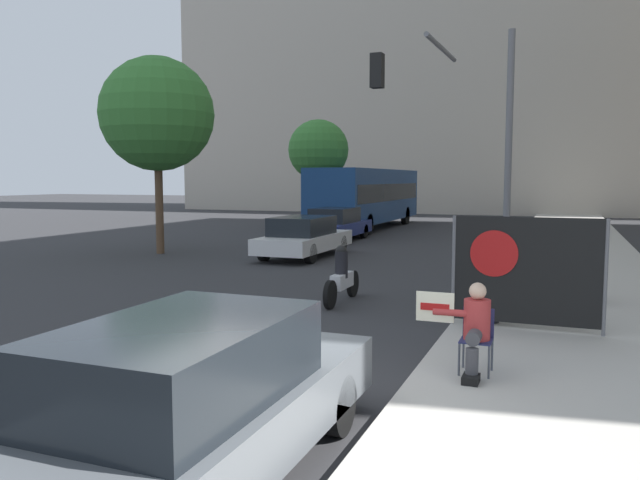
% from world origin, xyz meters
% --- Properties ---
extents(ground_plane, '(160.00, 160.00, 0.00)m').
position_xyz_m(ground_plane, '(0.00, 0.00, 0.00)').
color(ground_plane, '#303033').
extents(sidewalk_curb, '(4.22, 90.00, 0.17)m').
position_xyz_m(sidewalk_curb, '(3.65, 15.00, 0.09)').
color(sidewalk_curb, '#B7B2A8').
rests_on(sidewalk_curb, ground_plane).
extents(building_backdrop_far, '(52.00, 12.00, 28.78)m').
position_xyz_m(building_backdrop_far, '(-2.00, 46.77, 14.39)').
color(building_backdrop_far, '#BCB2A3').
rests_on(building_backdrop_far, ground_plane).
extents(seated_protester, '(0.98, 0.77, 1.18)m').
position_xyz_m(seated_protester, '(2.28, 1.64, 0.80)').
color(seated_protester, '#474C56').
rests_on(seated_protester, sidewalk_curb).
extents(jogger_on_sidewalk, '(0.34, 0.34, 1.79)m').
position_xyz_m(jogger_on_sidewalk, '(2.18, 4.74, 1.09)').
color(jogger_on_sidewalk, black).
rests_on(jogger_on_sidewalk, sidewalk_curb).
extents(pedestrian_behind, '(0.34, 0.34, 1.62)m').
position_xyz_m(pedestrian_behind, '(3.99, 7.42, 0.99)').
color(pedestrian_behind, '#334775').
rests_on(pedestrian_behind, sidewalk_curb).
extents(protest_banner, '(2.45, 0.06, 1.88)m').
position_xyz_m(protest_banner, '(2.75, 4.37, 1.17)').
color(protest_banner, slate).
rests_on(protest_banner, sidewalk_curb).
extents(traffic_light_pole, '(3.43, 3.20, 5.90)m').
position_xyz_m(traffic_light_pole, '(0.87, 8.82, 4.17)').
color(traffic_light_pole, slate).
rests_on(traffic_light_pole, sidewalk_curb).
extents(parked_car_curbside, '(1.76, 4.75, 1.51)m').
position_xyz_m(parked_car_curbside, '(0.39, -1.94, 0.75)').
color(parked_car_curbside, '#565B60').
rests_on(parked_car_curbside, ground_plane).
extents(car_on_road_nearest, '(1.85, 4.75, 1.40)m').
position_xyz_m(car_on_road_nearest, '(-4.94, 13.19, 0.70)').
color(car_on_road_nearest, white).
rests_on(car_on_road_nearest, ground_plane).
extents(car_on_road_midblock, '(1.82, 4.66, 1.43)m').
position_xyz_m(car_on_road_midblock, '(-5.85, 18.94, 0.72)').
color(car_on_road_midblock, navy).
rests_on(car_on_road_midblock, ground_plane).
extents(city_bus_on_road, '(2.61, 12.34, 3.18)m').
position_xyz_m(city_bus_on_road, '(-6.53, 25.87, 1.83)').
color(city_bus_on_road, navy).
rests_on(city_bus_on_road, ground_plane).
extents(motorcycle_on_road, '(0.28, 2.08, 1.26)m').
position_xyz_m(motorcycle_on_road, '(-1.12, 6.23, 0.54)').
color(motorcycle_on_road, silver).
rests_on(motorcycle_on_road, ground_plane).
extents(street_tree_near_curb, '(4.02, 4.02, 6.96)m').
position_xyz_m(street_tree_near_curb, '(-10.18, 12.31, 4.94)').
color(street_tree_near_curb, brown).
rests_on(street_tree_near_curb, ground_plane).
extents(street_tree_midblock, '(3.28, 3.28, 5.88)m').
position_xyz_m(street_tree_midblock, '(-9.18, 25.32, 4.22)').
color(street_tree_midblock, brown).
rests_on(street_tree_midblock, ground_plane).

